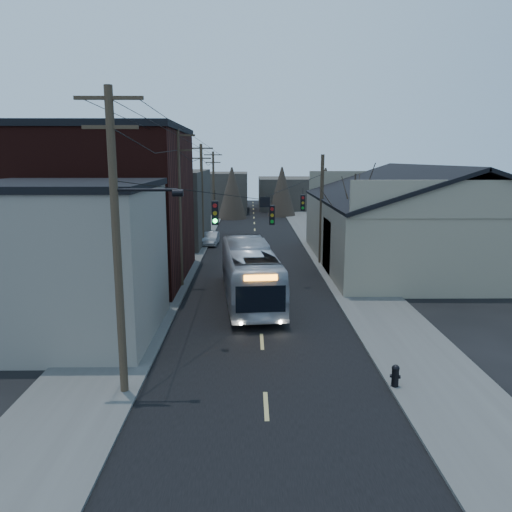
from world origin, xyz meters
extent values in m
plane|color=black|center=(0.00, 0.00, 0.00)|extent=(160.00, 160.00, 0.00)
cube|color=black|center=(0.00, 30.00, 0.01)|extent=(9.00, 110.00, 0.02)
cube|color=#474744|center=(-6.50, 30.00, 0.06)|extent=(4.00, 110.00, 0.12)
cube|color=#474744|center=(6.50, 30.00, 0.06)|extent=(4.00, 110.00, 0.12)
cube|color=gray|center=(-9.00, 9.00, 3.50)|extent=(8.00, 8.00, 7.00)
cube|color=black|center=(-10.00, 20.00, 5.00)|extent=(10.00, 12.00, 10.00)
cube|color=#36312B|center=(-9.50, 36.00, 3.50)|extent=(9.00, 14.00, 7.00)
cube|color=gray|center=(13.00, 25.00, 2.50)|extent=(16.00, 20.00, 5.00)
cube|color=black|center=(9.00, 25.00, 6.30)|extent=(8.16, 20.60, 2.86)
cube|color=black|center=(17.00, 25.00, 6.30)|extent=(8.16, 20.60, 2.86)
cube|color=#36312B|center=(-6.00, 65.00, 3.00)|extent=(10.00, 12.00, 6.00)
cube|color=#36312B|center=(7.00, 70.00, 2.50)|extent=(12.00, 14.00, 5.00)
cone|color=black|center=(6.50, 20.00, 3.60)|extent=(0.40, 0.40, 7.20)
cylinder|color=#382B1E|center=(-5.00, 3.00, 5.25)|extent=(0.28, 0.28, 10.50)
cube|color=#382B1E|center=(-5.00, 3.00, 10.10)|extent=(2.20, 0.12, 0.12)
cylinder|color=#382B1E|center=(-5.00, 18.00, 5.00)|extent=(0.28, 0.28, 10.00)
cube|color=#382B1E|center=(-5.00, 18.00, 9.60)|extent=(2.20, 0.12, 0.12)
cylinder|color=#382B1E|center=(-5.00, 33.00, 4.75)|extent=(0.28, 0.28, 9.50)
cube|color=#382B1E|center=(-5.00, 33.00, 9.10)|extent=(2.20, 0.12, 0.12)
cylinder|color=#382B1E|center=(-5.00, 48.00, 4.50)|extent=(0.28, 0.28, 9.00)
cube|color=#382B1E|center=(-5.00, 48.00, 8.60)|extent=(2.20, 0.12, 0.12)
cylinder|color=#382B1E|center=(5.00, 25.00, 4.25)|extent=(0.28, 0.28, 8.50)
cube|color=black|center=(-2.00, 7.50, 5.95)|extent=(0.28, 0.20, 1.00)
cube|color=black|center=(0.60, 12.00, 5.35)|extent=(0.28, 0.20, 1.00)
cube|color=black|center=(2.80, 18.00, 5.45)|extent=(0.28, 0.20, 1.00)
imported|color=#A4A8B0|center=(-0.57, 14.93, 1.64)|extent=(3.81, 11.95, 3.27)
imported|color=#929599|center=(-4.30, 33.87, 0.62)|extent=(1.48, 3.81, 1.24)
cylinder|color=black|center=(4.70, 3.22, 0.44)|extent=(0.26, 0.26, 0.65)
sphere|color=black|center=(4.70, 3.22, 0.80)|extent=(0.28, 0.28, 0.28)
cylinder|color=black|center=(4.70, 3.22, 0.50)|extent=(0.40, 0.25, 0.13)
camera|label=1|loc=(-0.52, -13.51, 8.23)|focal=35.00mm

